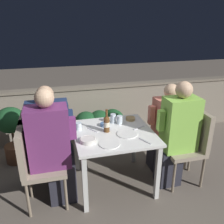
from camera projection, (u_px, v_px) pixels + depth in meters
name	position (u px, v px, depth m)	size (l,w,h in m)	color
ground_plane	(113.00, 182.00, 3.01)	(16.00, 16.00, 0.00)	#665B51
parapet_wall	(93.00, 111.00, 4.04)	(9.00, 0.18, 0.91)	gray
dining_table	(113.00, 139.00, 2.78)	(0.91, 0.89, 0.71)	white
planter_hedge	(100.00, 127.00, 3.75)	(0.78, 0.47, 0.60)	brown
chair_left_near	(34.00, 160.00, 2.47)	(0.45, 0.44, 0.93)	gray
person_purple_stripe	(53.00, 149.00, 2.48)	(0.49, 0.26, 1.32)	#282833
chair_left_far	(35.00, 146.00, 2.75)	(0.45, 0.44, 0.93)	gray
person_navy_jumper	(53.00, 138.00, 2.77)	(0.52, 0.26, 1.27)	#282833
chair_right_near	(191.00, 140.00, 2.87)	(0.45, 0.44, 0.93)	gray
person_green_blouse	(176.00, 135.00, 2.79)	(0.48, 0.26, 1.30)	#282833
chair_right_far	(179.00, 128.00, 3.19)	(0.45, 0.44, 0.93)	gray
person_coral_top	(166.00, 127.00, 3.12)	(0.48, 0.26, 1.19)	#282833
beer_bottle	(107.00, 123.00, 2.71)	(0.07, 0.07, 0.27)	brown
plate_0	(109.00, 144.00, 2.47)	(0.22, 0.22, 0.01)	white
plate_1	(127.00, 134.00, 2.68)	(0.23, 0.23, 0.01)	white
bowl_0	(88.00, 140.00, 2.51)	(0.17, 0.17, 0.04)	silver
bowl_1	(130.00, 118.00, 3.06)	(0.12, 0.12, 0.04)	tan
bowl_2	(105.00, 124.00, 2.88)	(0.11, 0.11, 0.04)	#4C709E
glass_cup_0	(120.00, 120.00, 2.93)	(0.07, 0.07, 0.11)	silver
glass_cup_1	(78.00, 126.00, 2.78)	(0.07, 0.07, 0.09)	silver
glass_cup_2	(113.00, 118.00, 2.96)	(0.07, 0.07, 0.12)	silver
fork_0	(92.00, 130.00, 2.78)	(0.11, 0.16, 0.01)	silver
fork_1	(145.00, 141.00, 2.53)	(0.09, 0.16, 0.01)	silver
fork_2	(139.00, 128.00, 2.83)	(0.16, 0.08, 0.01)	silver
potted_plant	(12.00, 129.00, 3.27)	(0.39, 0.39, 0.83)	brown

